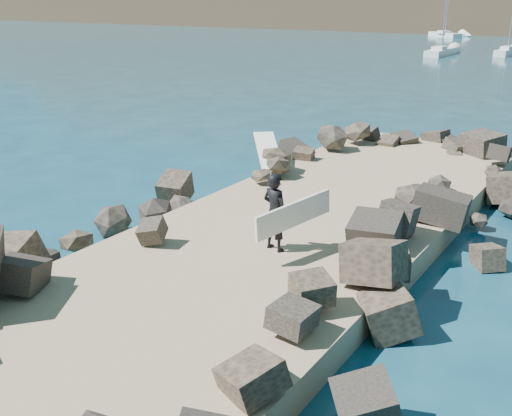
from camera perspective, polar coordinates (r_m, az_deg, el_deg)
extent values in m
plane|color=#0F384C|center=(13.13, 2.45, -4.91)|extent=(800.00, 800.00, 0.00)
cube|color=#8C7759|center=(11.51, -2.81, -7.05)|extent=(6.00, 26.00, 0.60)
cube|color=black|center=(13.53, -11.44, -2.21)|extent=(2.60, 22.00, 1.00)
cube|color=black|center=(10.55, 11.75, -8.94)|extent=(2.60, 22.00, 1.00)
cube|color=white|center=(17.74, 1.19, 5.40)|extent=(2.15, 2.39, 0.09)
imported|color=black|center=(11.74, 1.91, -0.42)|extent=(0.66, 0.49, 1.67)
cube|color=silver|center=(11.50, 3.81, -0.64)|extent=(0.60, 2.02, 0.65)
cube|color=silver|center=(65.56, 18.03, 14.55)|extent=(1.62, 7.03, 0.80)
cylinder|color=gray|center=(65.36, 18.44, 18.21)|extent=(0.12, 0.12, 7.72)
cube|color=silver|center=(64.72, 17.85, 14.95)|extent=(1.14, 1.98, 0.44)
cube|color=silver|center=(67.96, 23.83, 14.02)|extent=(1.64, 5.63, 0.80)
cylinder|color=gray|center=(67.78, 24.24, 16.86)|extent=(0.12, 0.12, 6.11)
cube|color=silver|center=(67.28, 23.77, 14.41)|extent=(1.00, 1.62, 0.44)
cube|color=silver|center=(98.80, 18.36, 16.08)|extent=(6.56, 6.21, 0.80)
cylinder|color=gray|center=(98.66, 18.65, 18.64)|extent=(0.12, 0.12, 8.15)
cube|color=silver|center=(98.20, 18.29, 16.37)|extent=(2.33, 2.28, 0.44)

